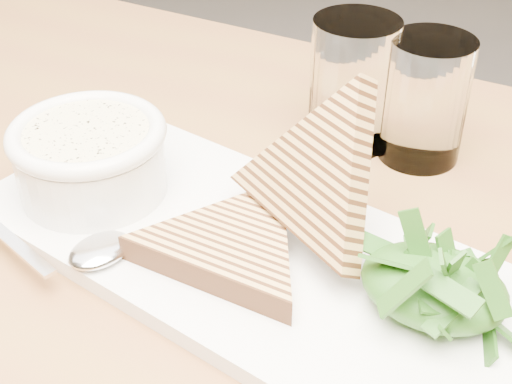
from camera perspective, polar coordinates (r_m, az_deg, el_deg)
The scene contains 14 objects.
table_top at distance 0.55m, azimuth -5.23°, elevation -8.71°, with size 1.31×0.87×0.04m, color olive.
table_leg_bl at distance 1.33m, azimuth -17.69°, elevation -1.03°, with size 0.06×0.06×0.71m, color olive.
platter at distance 0.55m, azimuth -0.97°, elevation -4.64°, with size 0.44×0.20×0.01m, color white.
soup_bowl at distance 0.61m, azimuth -13.01°, elevation 2.09°, with size 0.12×0.12×0.05m, color white.
soup at distance 0.59m, azimuth -13.39°, elevation 4.46°, with size 0.10×0.10×0.01m, color beige.
bowl_rim at distance 0.59m, azimuth -13.42°, elevation 4.63°, with size 0.13×0.13×0.01m, color white.
sandwich_flat at distance 0.53m, azimuth -2.01°, elevation -4.39°, with size 0.16×0.16×0.02m, color tan, non-canonical shape.
sandwich_lean at distance 0.53m, azimuth 4.78°, elevation 1.19°, with size 0.16×0.16×0.09m, color tan, non-canonical shape.
salad_base at distance 0.50m, azimuth 14.04°, elevation -7.34°, with size 0.10×0.08×0.04m, color #124010.
arugula_pile at distance 0.49m, azimuth 14.16°, elevation -6.69°, with size 0.11×0.10×0.05m, color #3A6D1E, non-canonical shape.
spoon_bowl at distance 0.55m, azimuth -12.38°, elevation -4.58°, with size 0.04×0.05×0.01m, color silver.
spoon_handle at distance 0.58m, azimuth -19.40°, elevation -3.31°, with size 0.13×0.01×0.00m, color silver.
glass_near at distance 0.68m, azimuth 7.74°, elevation 8.65°, with size 0.08×0.08×0.12m, color white.
glass_far at distance 0.67m, azimuth 13.38°, elevation 7.18°, with size 0.08×0.08×0.12m, color white.
Camera 1 is at (0.10, -0.25, 1.12)m, focal length 50.00 mm.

